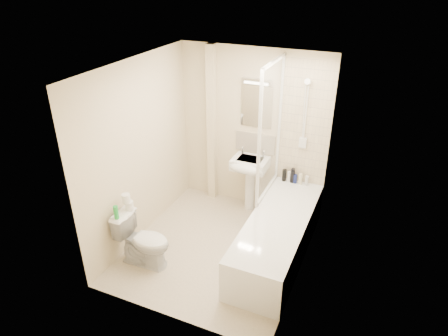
% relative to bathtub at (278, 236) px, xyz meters
% --- Properties ---
extents(floor, '(2.50, 2.50, 0.00)m').
position_rel_bathtub_xyz_m(floor, '(-0.75, -0.20, -0.29)').
color(floor, beige).
rests_on(floor, ground).
extents(wall_back, '(2.20, 0.02, 2.40)m').
position_rel_bathtub_xyz_m(wall_back, '(-0.75, 1.05, 0.91)').
color(wall_back, beige).
rests_on(wall_back, ground).
extents(wall_left, '(0.02, 2.50, 2.40)m').
position_rel_bathtub_xyz_m(wall_left, '(-1.85, -0.20, 0.91)').
color(wall_left, beige).
rests_on(wall_left, ground).
extents(wall_right, '(0.02, 2.50, 2.40)m').
position_rel_bathtub_xyz_m(wall_right, '(0.35, -0.20, 0.91)').
color(wall_right, beige).
rests_on(wall_right, ground).
extents(ceiling, '(2.20, 2.50, 0.02)m').
position_rel_bathtub_xyz_m(ceiling, '(-0.75, -0.20, 2.11)').
color(ceiling, white).
rests_on(ceiling, wall_back).
extents(tile_back, '(0.70, 0.01, 1.75)m').
position_rel_bathtub_xyz_m(tile_back, '(0.00, 1.04, 1.14)').
color(tile_back, beige).
rests_on(tile_back, wall_back).
extents(tile_right, '(0.01, 2.10, 1.75)m').
position_rel_bathtub_xyz_m(tile_right, '(0.34, 0.00, 1.14)').
color(tile_right, beige).
rests_on(tile_right, wall_right).
extents(pipe_boxing, '(0.12, 0.12, 2.40)m').
position_rel_bathtub_xyz_m(pipe_boxing, '(-1.37, 0.99, 0.91)').
color(pipe_boxing, beige).
rests_on(pipe_boxing, ground).
extents(splashback, '(0.60, 0.02, 0.30)m').
position_rel_bathtub_xyz_m(splashback, '(-0.70, 1.04, 0.74)').
color(splashback, beige).
rests_on(splashback, wall_back).
extents(mirror, '(0.46, 0.01, 0.60)m').
position_rel_bathtub_xyz_m(mirror, '(-0.70, 1.04, 1.29)').
color(mirror, white).
rests_on(mirror, wall_back).
extents(strip_light, '(0.42, 0.07, 0.07)m').
position_rel_bathtub_xyz_m(strip_light, '(-0.70, 1.02, 1.66)').
color(strip_light, silver).
rests_on(strip_light, wall_back).
extents(bathtub, '(0.70, 2.10, 0.55)m').
position_rel_bathtub_xyz_m(bathtub, '(0.00, 0.00, 0.00)').
color(bathtub, white).
rests_on(bathtub, ground).
extents(shower_screen, '(0.04, 0.92, 1.80)m').
position_rel_bathtub_xyz_m(shower_screen, '(-0.35, 0.60, 1.16)').
color(shower_screen, white).
rests_on(shower_screen, bathtub).
extents(shower_fixture, '(0.10, 0.16, 0.99)m').
position_rel_bathtub_xyz_m(shower_fixture, '(-0.00, 0.99, 1.26)').
color(shower_fixture, white).
rests_on(shower_fixture, wall_back).
extents(pedestal_sink, '(0.51, 0.47, 0.98)m').
position_rel_bathtub_xyz_m(pedestal_sink, '(-0.70, 0.81, 0.40)').
color(pedestal_sink, white).
rests_on(pedestal_sink, ground).
extents(bottle_black_a, '(0.06, 0.06, 0.18)m').
position_rel_bathtub_xyz_m(bottle_black_a, '(-0.21, 0.96, 0.35)').
color(bottle_black_a, black).
rests_on(bottle_black_a, bathtub).
extents(bottle_white_a, '(0.05, 0.05, 0.16)m').
position_rel_bathtub_xyz_m(bottle_white_a, '(-0.14, 0.96, 0.34)').
color(bottle_white_a, white).
rests_on(bottle_white_a, bathtub).
extents(bottle_black_b, '(0.06, 0.06, 0.22)m').
position_rel_bathtub_xyz_m(bottle_black_b, '(-0.09, 0.96, 0.37)').
color(bottle_black_b, black).
rests_on(bottle_black_b, bathtub).
extents(bottle_blue, '(0.06, 0.06, 0.13)m').
position_rel_bathtub_xyz_m(bottle_blue, '(-0.05, 0.96, 0.33)').
color(bottle_blue, navy).
rests_on(bottle_blue, bathtub).
extents(bottle_cream, '(0.05, 0.05, 0.16)m').
position_rel_bathtub_xyz_m(bottle_cream, '(0.03, 0.96, 0.34)').
color(bottle_cream, beige).
rests_on(bottle_cream, bathtub).
extents(bottle_white_b, '(0.05, 0.05, 0.14)m').
position_rel_bathtub_xyz_m(bottle_white_b, '(0.12, 0.96, 0.33)').
color(bottle_white_b, silver).
rests_on(bottle_white_b, bathtub).
extents(toilet, '(0.42, 0.69, 0.69)m').
position_rel_bathtub_xyz_m(toilet, '(-1.47, -0.81, 0.05)').
color(toilet, white).
rests_on(toilet, ground).
extents(toilet_roll_lower, '(0.10, 0.10, 0.11)m').
position_rel_bathtub_xyz_m(toilet_roll_lower, '(-1.69, -0.72, 0.45)').
color(toilet_roll_lower, white).
rests_on(toilet_roll_lower, toilet).
extents(toilet_roll_upper, '(0.10, 0.10, 0.11)m').
position_rel_bathtub_xyz_m(toilet_roll_upper, '(-1.71, -0.74, 0.56)').
color(toilet_roll_upper, white).
rests_on(toilet_roll_upper, toilet_roll_lower).
extents(green_bottle, '(0.06, 0.06, 0.17)m').
position_rel_bathtub_xyz_m(green_bottle, '(-1.71, -0.95, 0.48)').
color(green_bottle, green).
rests_on(green_bottle, toilet).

